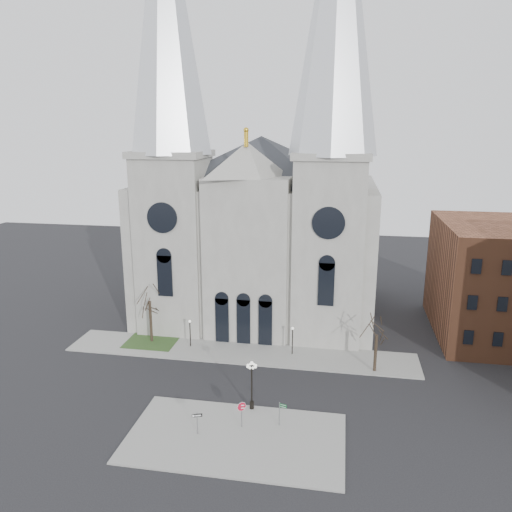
% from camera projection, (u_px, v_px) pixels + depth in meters
% --- Properties ---
extents(ground, '(160.00, 160.00, 0.00)m').
position_uv_depth(ground, '(216.00, 403.00, 46.72)').
color(ground, black).
rests_on(ground, ground).
extents(sidewalk_near, '(18.00, 10.00, 0.14)m').
position_uv_depth(sidewalk_near, '(235.00, 438.00, 41.43)').
color(sidewalk_near, gray).
rests_on(sidewalk_near, ground).
extents(sidewalk_far, '(40.00, 6.00, 0.14)m').
position_uv_depth(sidewalk_far, '(240.00, 352.00, 57.19)').
color(sidewalk_far, gray).
rests_on(sidewalk_far, ground).
extents(grass_patch, '(6.00, 5.00, 0.18)m').
position_uv_depth(grass_patch, '(152.00, 342.00, 59.99)').
color(grass_patch, '#28421C').
rests_on(grass_patch, ground).
extents(cathedral, '(33.00, 26.66, 54.00)m').
position_uv_depth(cathedral, '(257.00, 181.00, 63.91)').
color(cathedral, gray).
rests_on(cathedral, ground).
extents(bg_building_brick, '(14.00, 18.00, 14.00)m').
position_uv_depth(bg_building_brick, '(498.00, 280.00, 60.90)').
color(bg_building_brick, brown).
rests_on(bg_building_brick, ground).
extents(tree_left, '(3.20, 3.20, 7.50)m').
position_uv_depth(tree_left, '(149.00, 298.00, 58.62)').
color(tree_left, black).
rests_on(tree_left, ground).
extents(tree_right, '(3.20, 3.20, 6.00)m').
position_uv_depth(tree_right, '(377.00, 332.00, 51.66)').
color(tree_right, black).
rests_on(tree_right, ground).
extents(ped_lamp_left, '(0.32, 0.32, 3.26)m').
position_uv_depth(ped_lamp_left, '(190.00, 329.00, 58.11)').
color(ped_lamp_left, black).
rests_on(ped_lamp_left, sidewalk_far).
extents(ped_lamp_right, '(0.32, 0.32, 3.26)m').
position_uv_depth(ped_lamp_right, '(292.00, 336.00, 56.09)').
color(ped_lamp_right, black).
rests_on(ped_lamp_right, sidewalk_far).
extents(stop_sign, '(0.84, 0.24, 2.40)m').
position_uv_depth(stop_sign, '(242.00, 409.00, 42.37)').
color(stop_sign, slate).
rests_on(stop_sign, sidewalk_near).
extents(globe_lamp, '(1.25, 1.25, 4.71)m').
position_uv_depth(globe_lamp, '(252.00, 379.00, 44.87)').
color(globe_lamp, black).
rests_on(globe_lamp, sidewalk_near).
extents(one_way_sign, '(0.84, 0.31, 1.99)m').
position_uv_depth(one_way_sign, '(197.00, 419.00, 41.49)').
color(one_way_sign, slate).
rests_on(one_way_sign, sidewalk_near).
extents(street_name_sign, '(0.69, 0.21, 2.19)m').
position_uv_depth(street_name_sign, '(280.00, 412.00, 42.70)').
color(street_name_sign, slate).
rests_on(street_name_sign, sidewalk_near).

